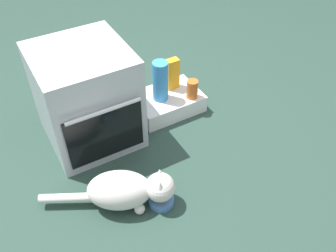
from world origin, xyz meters
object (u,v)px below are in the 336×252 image
Objects in this scene: oven at (87,97)px; water_bottle at (160,81)px; food_bowl at (161,200)px; pantry_cabinet at (167,102)px; sauce_jar at (192,89)px; juice_carton at (172,74)px; cat at (127,190)px.

water_bottle is at bearing -1.65° from oven.
water_bottle is (0.39, 0.72, 0.25)m from food_bowl.
water_bottle reaches higher than pantry_cabinet.
oven is 4.43× the size of food_bowl.
pantry_cabinet is 3.43× the size of sauce_jar.
oven is at bearing 179.11° from pantry_cabinet.
juice_carton is (0.53, 0.79, 0.22)m from food_bowl.
pantry_cabinet is 0.22m from water_bottle.
juice_carton is (0.08, 0.06, 0.18)m from pantry_cabinet.
oven is at bearing -175.21° from juice_carton.
water_bottle is at bearing -174.26° from pantry_cabinet.
water_bottle reaches higher than food_bowl.
pantry_cabinet is 2.00× the size of juice_carton.
oven reaches higher than sauce_jar.
juice_carton is at bearing 110.56° from sauce_jar.
oven is 0.80m from food_bowl.
cat is at bearing -131.85° from water_bottle.
juice_carton is at bearing 55.98° from food_bowl.
oven is at bearing 170.97° from sauce_jar.
pantry_cabinet is 1.60× the size of water_bottle.
oven reaches higher than food_bowl.
sauce_jar is at bearing -69.44° from juice_carton.
cat is (-0.17, 0.09, 0.10)m from food_bowl.
oven reaches higher than water_bottle.
water_bottle is at bearing 76.10° from cat.
cat is 0.93m from sauce_jar.
water_bottle is at bearing 61.22° from food_bowl.
pantry_cabinet is 0.89m from cat.
food_bowl is at bearing -124.02° from juice_carton.
water_bottle reaches higher than juice_carton.
oven reaches higher than juice_carton.
juice_carton is at bearing 4.79° from oven.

